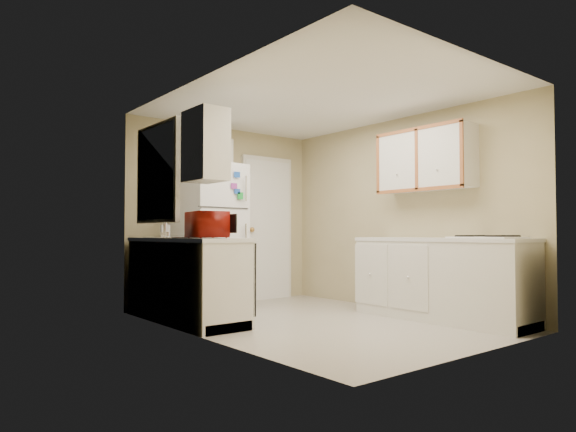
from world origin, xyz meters
TOP-DOWN VIEW (x-y plane):
  - floor at (0.00, 0.00)m, footprint 3.80×3.80m
  - ceiling at (0.00, 0.00)m, footprint 3.80×3.80m
  - wall_left at (-1.40, 0.00)m, footprint 3.80×3.80m
  - wall_right at (1.40, 0.00)m, footprint 3.80×3.80m
  - wall_back at (0.00, 1.90)m, footprint 2.80×2.80m
  - wall_front at (0.00, -1.90)m, footprint 2.80×2.80m
  - left_counter at (-1.10, 0.90)m, footprint 0.60×1.80m
  - dishwasher at (-0.81, 0.30)m, footprint 0.03×0.58m
  - sink at (-1.10, 1.05)m, footprint 0.54×0.74m
  - microwave at (-1.12, 0.40)m, footprint 0.52×0.35m
  - soap_bottle at (-1.14, 1.33)m, footprint 0.12×0.12m
  - window_blinds at (-1.36, 1.05)m, footprint 0.10×0.98m
  - upper_cabinet_left at (-1.25, 0.22)m, footprint 0.30×0.45m
  - refrigerator at (-0.43, 1.58)m, footprint 0.83×0.81m
  - cabinet_over_fridge at (-0.40, 1.75)m, footprint 0.70×0.30m
  - interior_door at (0.70, 1.86)m, footprint 0.86×0.06m
  - right_counter at (1.10, -0.80)m, footprint 0.60×2.00m
  - stove at (1.11, -1.35)m, footprint 0.52×0.64m
  - upper_cabinet_right at (1.25, -0.50)m, footprint 0.30×1.20m

SIDE VIEW (x-z plane):
  - floor at x=0.00m, z-range 0.00..0.00m
  - stove at x=1.11m, z-range 0.00..0.77m
  - left_counter at x=-1.10m, z-range 0.00..0.90m
  - right_counter at x=1.10m, z-range 0.00..0.90m
  - dishwasher at x=-0.81m, z-range 0.13..0.85m
  - sink at x=-1.10m, z-range 0.78..0.94m
  - refrigerator at x=-0.43m, z-range 0.00..1.83m
  - soap_bottle at x=-1.14m, z-range 0.89..1.11m
  - interior_door at x=0.70m, z-range -0.02..2.06m
  - microwave at x=-1.12m, z-range 0.89..1.21m
  - wall_left at x=-1.40m, z-range 1.20..1.20m
  - wall_right at x=1.40m, z-range 1.20..1.20m
  - wall_back at x=0.00m, z-range 1.20..1.20m
  - wall_front at x=0.00m, z-range 1.20..1.20m
  - window_blinds at x=-1.36m, z-range 1.06..2.14m
  - upper_cabinet_left at x=-1.25m, z-range 1.45..2.15m
  - upper_cabinet_right at x=1.25m, z-range 1.45..2.15m
  - cabinet_over_fridge at x=-0.40m, z-range 1.80..2.20m
  - ceiling at x=0.00m, z-range 2.40..2.40m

